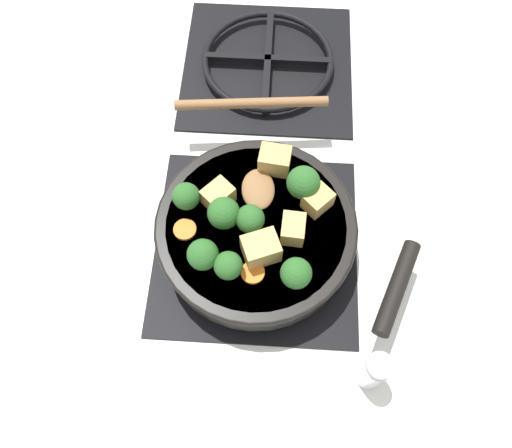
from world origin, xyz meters
TOP-DOWN VIEW (x-y plane):
  - ground_plane at (0.00, 0.00)m, footprint 2.40×2.40m
  - front_burner_grate at (0.00, 0.00)m, footprint 0.31×0.31m
  - rear_burner_grate at (0.00, 0.36)m, footprint 0.31×0.31m
  - skillet_pan at (0.00, -0.00)m, footprint 0.38×0.29m
  - wooden_spoon at (-0.01, 0.14)m, footprint 0.24×0.21m
  - tofu_cube_center_large at (0.02, 0.10)m, footprint 0.05×0.04m
  - tofu_cube_near_handle at (0.05, -0.01)m, footprint 0.03×0.04m
  - tofu_cube_east_chunk at (-0.06, 0.03)m, footprint 0.05×0.05m
  - tofu_cube_west_chunk at (0.01, -0.05)m, footprint 0.06×0.05m
  - tofu_cube_back_piece at (0.09, 0.03)m, footprint 0.05×0.05m
  - broccoli_floret_near_spoon at (-0.03, -0.07)m, footprint 0.04×0.04m
  - broccoli_floret_center_top at (-0.10, 0.02)m, footprint 0.04×0.04m
  - broccoli_floret_east_rim at (-0.04, 0.00)m, footprint 0.05×0.05m
  - broccoli_floret_west_rim at (-0.07, -0.06)m, footprint 0.04×0.04m
  - broccoli_floret_north_edge at (-0.01, -0.01)m, footprint 0.04×0.04m
  - broccoli_floret_south_cluster at (0.06, -0.08)m, footprint 0.04×0.04m
  - broccoli_floret_mid_floret at (0.06, 0.05)m, footprint 0.05×0.05m
  - carrot_slice_orange_thin at (-0.00, -0.07)m, footprint 0.03×0.03m
  - carrot_slice_near_center at (-0.10, -0.02)m, footprint 0.03×0.03m
  - salt_shaker at (0.16, -0.19)m, footprint 0.04×0.04m

SIDE VIEW (x-z plane):
  - ground_plane at x=0.00m, z-range 0.00..0.00m
  - front_burner_grate at x=0.00m, z-range 0.00..0.03m
  - rear_burner_grate at x=0.00m, z-range 0.00..0.03m
  - salt_shaker at x=0.16m, z-range 0.00..0.09m
  - skillet_pan at x=0.00m, z-range 0.03..0.08m
  - carrot_slice_orange_thin at x=0.00m, z-range 0.08..0.08m
  - carrot_slice_near_center at x=-0.10m, z-range 0.08..0.08m
  - wooden_spoon at x=-0.01m, z-range 0.08..0.09m
  - tofu_cube_back_piece at x=0.09m, z-range 0.08..0.11m
  - tofu_cube_near_handle at x=0.05m, z-range 0.08..0.11m
  - tofu_cube_east_chunk at x=-0.06m, z-range 0.08..0.11m
  - tofu_cube_center_large at x=0.02m, z-range 0.08..0.11m
  - tofu_cube_west_chunk at x=0.01m, z-range 0.08..0.11m
  - broccoli_floret_near_spoon at x=-0.03m, z-range 0.08..0.12m
  - broccoli_floret_center_top at x=-0.10m, z-range 0.08..0.12m
  - broccoli_floret_north_edge at x=-0.01m, z-range 0.08..0.13m
  - broccoli_floret_south_cluster at x=0.06m, z-range 0.08..0.13m
  - broccoli_floret_west_rim at x=-0.07m, z-range 0.08..0.13m
  - broccoli_floret_east_rim at x=-0.04m, z-range 0.08..0.13m
  - broccoli_floret_mid_floret at x=0.06m, z-range 0.08..0.13m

